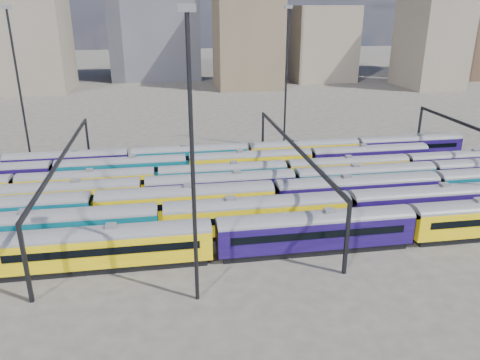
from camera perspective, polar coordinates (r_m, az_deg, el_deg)
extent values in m
plane|color=#413B37|center=(64.51, -2.29, -2.78)|extent=(500.00, 500.00, 0.00)
cube|color=black|center=(50.95, -15.86, -9.86)|extent=(20.54, 2.66, 0.76)
cube|color=#C2A007|center=(50.03, -16.08, -7.93)|extent=(21.62, 3.13, 3.13)
cylinder|color=#4C4C51|center=(49.32, -16.25, -6.32)|extent=(21.62, 3.13, 3.13)
cube|color=black|center=(48.46, -16.31, -8.42)|extent=(19.02, 0.06, 0.81)
cube|color=black|center=(51.26, -15.94, -6.72)|extent=(19.02, 0.06, 0.81)
cube|color=slate|center=(48.96, -16.35, -5.45)|extent=(1.08, 0.97, 0.38)
cube|color=black|center=(52.85, 9.02, -8.12)|extent=(20.54, 2.66, 0.76)
cube|color=#120739|center=(51.95, 9.14, -6.23)|extent=(21.62, 3.13, 3.13)
cylinder|color=#4C4C51|center=(51.28, 9.24, -4.67)|extent=(21.62, 3.13, 3.13)
cube|color=black|center=(50.45, 9.72, -6.64)|extent=(19.02, 0.06, 0.81)
cube|color=black|center=(53.14, 8.63, -5.12)|extent=(19.02, 0.06, 0.81)
cube|color=slate|center=(50.93, 9.29, -3.82)|extent=(1.08, 0.97, 0.38)
cube|color=black|center=(56.27, -21.09, -7.47)|extent=(20.75, 2.69, 0.76)
cube|color=#054153|center=(55.42, -21.34, -5.67)|extent=(21.84, 3.17, 3.17)
cylinder|color=#4C4C51|center=(54.78, -21.56, -4.18)|extent=(21.84, 3.17, 3.17)
cube|color=black|center=(53.85, -21.71, -6.04)|extent=(19.22, 0.06, 0.82)
cube|color=black|center=(56.69, -21.09, -4.62)|extent=(19.22, 0.06, 0.82)
cube|color=slate|center=(54.46, -21.67, -3.37)|extent=(1.09, 0.98, 0.38)
cube|color=black|center=(55.84, 2.14, -6.21)|extent=(20.75, 2.69, 0.76)
cube|color=#C2A007|center=(54.98, 2.16, -4.38)|extent=(21.84, 3.17, 3.17)
cylinder|color=#4C4C51|center=(54.34, 2.19, -2.86)|extent=(21.84, 3.17, 3.17)
cube|color=black|center=(53.40, 2.51, -4.72)|extent=(19.22, 0.06, 0.82)
cube|color=black|center=(56.26, 1.85, -3.35)|extent=(19.22, 0.06, 0.82)
cube|color=slate|center=(54.01, 2.20, -2.04)|extent=(1.09, 0.98, 0.38)
cube|color=black|center=(63.85, 22.35, -4.28)|extent=(20.75, 2.69, 0.76)
cube|color=#120739|center=(63.10, 22.59, -2.66)|extent=(21.84, 3.17, 3.17)
cylinder|color=#4C4C51|center=(62.54, 22.78, -1.32)|extent=(21.84, 3.17, 3.17)
cube|color=black|center=(61.73, 23.39, -2.90)|extent=(19.22, 0.06, 0.82)
cube|color=black|center=(64.22, 21.91, -1.80)|extent=(19.22, 0.06, 0.82)
cube|color=slate|center=(62.26, 22.89, -0.60)|extent=(1.09, 0.98, 0.38)
cube|color=black|center=(59.44, -6.44, -4.61)|extent=(20.65, 2.68, 0.76)
cube|color=#C2A007|center=(58.64, -6.52, -2.87)|extent=(21.74, 3.15, 3.15)
cylinder|color=#4C4C51|center=(58.04, -6.58, -1.45)|extent=(21.74, 3.15, 3.15)
cube|color=black|center=(57.03, -6.44, -3.15)|extent=(19.13, 0.06, 0.82)
cube|color=black|center=(59.97, -6.62, -1.95)|extent=(19.13, 0.06, 0.82)
cube|color=slate|center=(57.74, -6.61, -0.67)|extent=(1.09, 0.98, 0.38)
cube|color=black|center=(64.25, 13.88, -3.13)|extent=(20.65, 2.68, 0.76)
cube|color=#120739|center=(63.51, 14.03, -1.51)|extent=(21.74, 3.15, 3.15)
cylinder|color=#4C4C51|center=(62.95, 14.15, -0.18)|extent=(21.74, 3.15, 3.15)
cube|color=black|center=(62.02, 14.63, -1.73)|extent=(19.13, 0.06, 0.82)
cube|color=black|center=(64.73, 13.52, -0.68)|extent=(19.13, 0.06, 0.82)
cube|color=slate|center=(62.67, 14.22, 0.54)|extent=(1.09, 0.98, 0.38)
cube|color=black|center=(65.43, -20.70, -3.48)|extent=(19.12, 2.48, 0.70)
cube|color=#C2A007|center=(64.76, -20.90, -2.02)|extent=(20.13, 2.92, 2.92)
cylinder|color=#4C4C51|center=(64.25, -21.06, -0.81)|extent=(20.13, 2.92, 2.92)
cube|color=black|center=(63.29, -21.18, -2.23)|extent=(17.71, 0.06, 0.75)
cube|color=black|center=(65.99, -20.71, -1.25)|extent=(17.71, 0.06, 0.75)
cube|color=slate|center=(63.99, -21.15, -0.16)|extent=(1.01, 0.91, 0.35)
cube|color=black|center=(64.37, -2.35, -2.49)|extent=(19.12, 2.48, 0.70)
cube|color=#120739|center=(63.68, -2.37, -0.99)|extent=(20.13, 2.92, 2.92)
cylinder|color=#4C4C51|center=(63.17, -2.39, 0.24)|extent=(20.13, 2.92, 2.92)
cube|color=black|center=(62.19, -2.21, -1.18)|extent=(17.71, 0.06, 0.75)
cube|color=black|center=(64.93, -2.54, -0.23)|extent=(17.71, 0.06, 0.75)
cube|color=slate|center=(62.90, -2.40, 0.91)|extent=(1.01, 0.91, 0.35)
cube|color=black|center=(69.74, 14.81, -1.33)|extent=(19.12, 2.48, 0.70)
cube|color=#054153|center=(69.11, 14.94, 0.06)|extent=(20.13, 2.92, 2.92)
cylinder|color=#4C4C51|center=(68.63, 15.05, 1.20)|extent=(20.13, 2.92, 2.92)
cube|color=black|center=(67.74, 15.46, -0.09)|extent=(17.71, 0.06, 0.75)
cube|color=black|center=(70.26, 14.49, 0.74)|extent=(17.71, 0.06, 0.75)
cube|color=slate|center=(68.39, 15.11, 1.82)|extent=(1.01, 0.91, 0.35)
cube|color=black|center=(69.53, -17.96, -1.76)|extent=(17.66, 2.29, 0.65)
cube|color=#C2A007|center=(68.94, -18.11, -0.47)|extent=(18.59, 2.69, 2.69)
cylinder|color=#4C4C51|center=(68.50, -18.23, 0.58)|extent=(18.59, 2.69, 2.69)
cube|color=black|center=(67.57, -18.29, -0.62)|extent=(16.36, 0.06, 0.70)
cube|color=black|center=(70.10, -17.99, 0.17)|extent=(16.36, 0.06, 0.70)
cube|color=slate|center=(68.27, -18.30, 1.15)|extent=(0.93, 0.84, 0.33)
cube|color=black|center=(69.08, -2.07, -0.87)|extent=(17.66, 2.29, 0.65)
cube|color=#054153|center=(68.49, -2.09, 0.44)|extent=(18.59, 2.69, 2.69)
cylinder|color=#4C4C51|center=(68.04, -2.10, 1.50)|extent=(18.59, 2.69, 2.69)
cube|color=black|center=(67.11, -1.94, 0.30)|extent=(16.36, 0.06, 0.70)
cube|color=black|center=(69.66, -2.24, 1.07)|extent=(16.36, 0.06, 0.70)
cube|color=slate|center=(67.82, -2.11, 2.08)|extent=(0.93, 0.84, 0.33)
cube|color=black|center=(73.80, 12.87, 0.03)|extent=(17.66, 2.29, 0.65)
cube|color=#C2A007|center=(73.25, 12.97, 1.26)|extent=(18.59, 2.69, 2.69)
cylinder|color=#4C4C51|center=(72.83, 13.05, 2.26)|extent=(18.59, 2.69, 2.69)
cube|color=black|center=(71.96, 13.39, 1.15)|extent=(16.36, 0.06, 0.70)
cube|color=black|center=(74.35, 12.60, 1.84)|extent=(16.36, 0.06, 0.70)
cube|color=slate|center=(72.62, 13.09, 2.80)|extent=(0.93, 0.84, 0.33)
cube|color=black|center=(82.81, 25.28, 0.78)|extent=(17.66, 2.29, 0.65)
cube|color=#120739|center=(82.32, 25.46, 1.88)|extent=(18.59, 2.69, 2.69)
cylinder|color=#4C4C51|center=(81.95, 25.60, 2.77)|extent=(18.59, 2.69, 2.69)
cube|color=black|center=(81.17, 26.02, 1.79)|extent=(16.36, 0.06, 0.70)
cube|color=black|center=(83.29, 24.98, 2.39)|extent=(16.36, 0.06, 0.70)
cube|color=slate|center=(81.76, 25.67, 3.25)|extent=(0.93, 0.84, 0.33)
cube|color=black|center=(73.61, -14.07, -0.12)|extent=(18.26, 2.37, 0.67)
cube|color=#054153|center=(73.04, -14.19, 1.15)|extent=(19.22, 2.79, 2.79)
cylinder|color=#4C4C51|center=(72.60, -14.28, 2.19)|extent=(19.22, 2.79, 2.79)
cube|color=black|center=(71.60, -14.29, 1.04)|extent=(16.91, 0.06, 0.72)
cube|color=black|center=(74.27, -14.13, 1.75)|extent=(16.91, 0.06, 0.72)
cube|color=slate|center=(72.38, -14.33, 2.75)|extent=(0.96, 0.86, 0.34)
cube|color=black|center=(74.44, 1.28, 0.75)|extent=(18.26, 2.37, 0.67)
cube|color=#C2A007|center=(73.88, 1.29, 2.01)|extent=(19.22, 2.79, 2.79)
cylinder|color=#4C4C51|center=(73.45, 1.30, 3.04)|extent=(19.22, 2.79, 2.79)
cube|color=black|center=(72.45, 1.49, 1.92)|extent=(16.91, 0.06, 0.72)
cube|color=black|center=(75.09, 1.09, 2.59)|extent=(16.91, 0.06, 0.72)
cube|color=slate|center=(73.23, 1.30, 3.60)|extent=(0.96, 0.86, 0.34)
cube|color=black|center=(80.31, 15.32, 1.50)|extent=(18.26, 2.37, 0.67)
cube|color=#120739|center=(79.79, 15.43, 2.67)|extent=(19.22, 2.79, 2.79)
cylinder|color=#4C4C51|center=(79.39, 15.53, 3.63)|extent=(19.22, 2.79, 2.79)
cube|color=black|center=(78.47, 15.87, 2.59)|extent=(16.91, 0.06, 0.72)
cube|color=black|center=(80.92, 15.05, 3.20)|extent=(16.91, 0.06, 0.72)
cube|color=slate|center=(79.19, 15.58, 4.14)|extent=(0.96, 0.86, 0.34)
cube|color=black|center=(79.55, -20.13, 0.77)|extent=(17.86, 2.32, 0.66)
cube|color=#120739|center=(79.04, -20.28, 1.92)|extent=(18.80, 2.73, 2.73)
cylinder|color=#4C4C51|center=(78.64, -20.40, 2.86)|extent=(18.80, 2.73, 2.73)
cube|color=black|center=(77.65, -20.48, 1.83)|extent=(16.54, 0.06, 0.70)
cube|color=black|center=(80.24, -20.14, 2.45)|extent=(16.54, 0.06, 0.70)
cube|color=slate|center=(78.44, -20.46, 3.37)|extent=(0.94, 0.85, 0.33)
cube|color=black|center=(78.11, -6.06, 1.59)|extent=(17.86, 2.32, 0.66)
cube|color=#054153|center=(77.58, -6.10, 2.77)|extent=(18.80, 2.73, 2.73)
cylinder|color=#4C4C51|center=(77.18, -6.14, 3.74)|extent=(18.80, 2.73, 2.73)
cube|color=black|center=(76.16, -6.05, 2.70)|extent=(16.54, 0.06, 0.70)
cube|color=black|center=(78.80, -6.18, 3.30)|extent=(16.54, 0.06, 0.70)
cube|color=slate|center=(76.97, -6.16, 4.26)|extent=(0.94, 0.85, 0.33)
cube|color=black|center=(81.39, 7.70, 2.30)|extent=(17.86, 2.32, 0.66)
cube|color=#C2A007|center=(80.89, 7.76, 3.44)|extent=(18.80, 2.73, 2.73)
cylinder|color=#4C4C51|center=(80.50, 7.81, 4.37)|extent=(18.80, 2.73, 2.73)
cube|color=black|center=(79.53, 8.06, 3.38)|extent=(16.54, 0.06, 0.70)
cube|color=black|center=(82.06, 7.49, 3.94)|extent=(16.54, 0.06, 0.70)
cube|color=slate|center=(80.31, 7.83, 4.87)|extent=(0.94, 0.85, 0.33)
cube|color=black|center=(88.89, 19.78, 2.82)|extent=(17.86, 2.32, 0.66)
cube|color=#120739|center=(88.43, 19.91, 3.86)|extent=(18.80, 2.73, 2.73)
cylinder|color=#4C4C51|center=(88.08, 20.01, 4.71)|extent=(18.80, 2.73, 2.73)
cube|color=black|center=(87.19, 20.36, 3.81)|extent=(16.54, 0.06, 0.70)
cube|color=black|center=(89.50, 19.52, 4.32)|extent=(16.54, 0.06, 0.70)
cube|color=slate|center=(87.90, 20.07, 5.17)|extent=(0.94, 0.85, 0.33)
cube|color=black|center=(46.22, -24.70, -9.22)|extent=(0.35, 0.35, 8.00)
cube|color=black|center=(82.74, -18.05, 4.42)|extent=(0.35, 0.35, 8.00)
cube|color=black|center=(62.79, -20.84, 2.78)|extent=(0.30, 40.00, 0.45)
cube|color=black|center=(47.55, 12.90, -6.89)|extent=(0.35, 0.35, 8.00)
cube|color=black|center=(83.49, 2.79, 5.56)|extent=(0.35, 0.35, 8.00)
cube|color=black|center=(63.78, 6.58, 4.27)|extent=(0.30, 40.00, 0.45)
cube|color=black|center=(94.31, 21.02, 5.96)|extent=(0.35, 0.35, 8.00)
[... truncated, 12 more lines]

